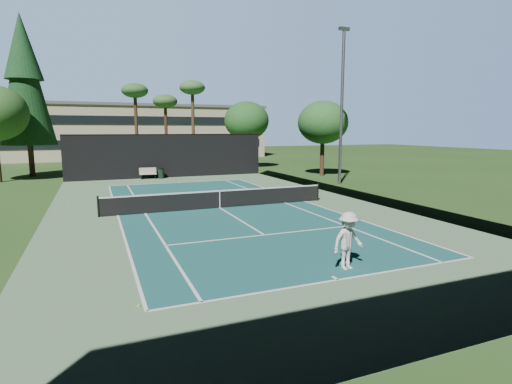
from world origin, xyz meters
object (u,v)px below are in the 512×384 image
park_bench (148,173)px  tennis_ball_c (203,202)px  tennis_ball_b (210,205)px  trash_bin (161,173)px  tennis_net (220,198)px  tennis_ball_d (173,201)px  player (348,241)px  tennis_ball_a (139,306)px

park_bench → tennis_ball_c: bearing=-83.6°
tennis_ball_b → park_bench: 14.64m
tennis_ball_b → tennis_ball_c: (-0.22, 0.91, 0.00)m
tennis_ball_c → trash_bin: trash_bin is taller
tennis_net → tennis_ball_b: bearing=104.6°
park_bench → trash_bin: bearing=-10.0°
tennis_ball_d → tennis_ball_c: bearing=-40.2°
player → tennis_ball_a: player is taller
park_bench → trash_bin: 1.16m
tennis_net → player: 11.18m
tennis_ball_b → tennis_ball_a: bearing=-113.1°
player → tennis_ball_a: bearing=173.8°
player → tennis_ball_c: 13.18m
player → tennis_ball_d: (-2.86, 14.38, -0.89)m
player → park_bench: 26.85m
tennis_ball_c → tennis_ball_d: bearing=139.8°
tennis_ball_a → tennis_ball_b: 13.65m
tennis_ball_d → park_bench: park_bench is taller
tennis_ball_c → player: bearing=-84.3°
tennis_ball_b → tennis_ball_d: (-1.76, 2.21, 0.01)m
tennis_ball_d → park_bench: 12.33m
tennis_net → tennis_ball_b: 1.18m
tennis_ball_a → trash_bin: (4.75, 26.88, 0.44)m
player → tennis_ball_d: 14.69m
player → tennis_net: bearing=84.7°
tennis_ball_c → trash_bin: size_ratio=0.07×
tennis_ball_c → park_bench: park_bench is taller
tennis_ball_b → trash_bin: bearing=92.4°
player → tennis_ball_d: bearing=91.6°
tennis_ball_b → tennis_ball_c: tennis_ball_c is taller
player → tennis_ball_a: (-6.46, -0.38, -0.89)m
park_bench → tennis_ball_d: bearing=-90.1°
park_bench → trash_bin: park_bench is taller
tennis_ball_c → tennis_ball_d: 2.02m
tennis_ball_c → tennis_ball_d: (-1.54, 1.30, 0.00)m
trash_bin → park_bench: bearing=170.0°
tennis_net → trash_bin: size_ratio=13.65×
tennis_ball_c → tennis_ball_b: bearing=-76.5°
tennis_net → tennis_ball_a: (-5.63, -11.52, -0.52)m
player → tennis_ball_a: size_ratio=25.12×
tennis_ball_b → trash_bin: trash_bin is taller
tennis_ball_b → tennis_ball_c: bearing=103.5°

